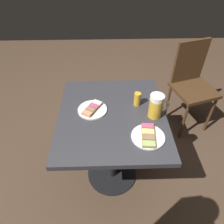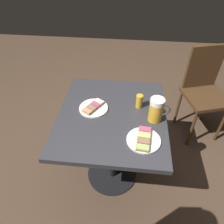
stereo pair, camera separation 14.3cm
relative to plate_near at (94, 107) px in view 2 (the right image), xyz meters
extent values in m
plane|color=#4C3828|center=(0.04, 0.14, -0.75)|extent=(6.00, 6.00, 0.00)
cylinder|color=black|center=(0.04, 0.14, -0.74)|extent=(0.44, 0.44, 0.01)
cylinder|color=black|center=(0.04, 0.14, -0.38)|extent=(0.09, 0.09, 0.71)
cube|color=#333338|center=(0.04, 0.14, -0.03)|extent=(0.83, 0.74, 0.04)
cylinder|color=white|center=(0.00, 0.00, 0.00)|extent=(0.20, 0.20, 0.01)
cube|color=#9E7547|center=(0.05, -0.03, 0.01)|extent=(0.07, 0.08, 0.01)
cube|color=#EA8E66|center=(0.05, -0.03, 0.02)|extent=(0.07, 0.08, 0.01)
cube|color=#9E7547|center=(0.02, -0.01, 0.01)|extent=(0.07, 0.08, 0.01)
cube|color=#997051|center=(0.02, -0.01, 0.02)|extent=(0.07, 0.08, 0.01)
cube|color=#9E7547|center=(-0.02, 0.01, 0.01)|extent=(0.07, 0.08, 0.01)
cube|color=#BC4C70|center=(-0.02, 0.01, 0.02)|extent=(0.07, 0.08, 0.01)
cube|color=#9E7547|center=(-0.05, 0.03, 0.01)|extent=(0.07, 0.08, 0.01)
cube|color=white|center=(-0.05, 0.03, 0.02)|extent=(0.07, 0.08, 0.01)
cylinder|color=white|center=(0.26, 0.35, 0.00)|extent=(0.21, 0.21, 0.01)
cube|color=#9E7547|center=(0.33, 0.34, 0.01)|extent=(0.05, 0.08, 0.01)
cube|color=#ADC66B|center=(0.33, 0.34, 0.02)|extent=(0.05, 0.08, 0.01)
cube|color=#9E7547|center=(0.28, 0.35, 0.01)|extent=(0.05, 0.08, 0.01)
cube|color=#997051|center=(0.28, 0.35, 0.02)|extent=(0.05, 0.08, 0.01)
cube|color=#9E7547|center=(0.24, 0.35, 0.01)|extent=(0.05, 0.08, 0.01)
cube|color=#EFE07A|center=(0.24, 0.35, 0.02)|extent=(0.05, 0.08, 0.01)
cube|color=#9E7547|center=(0.19, 0.36, 0.01)|extent=(0.05, 0.08, 0.01)
cube|color=#BC4C70|center=(0.19, 0.36, 0.02)|extent=(0.05, 0.08, 0.01)
cylinder|color=gold|center=(0.07, 0.42, 0.06)|extent=(0.09, 0.09, 0.14)
cylinder|color=white|center=(0.07, 0.42, 0.14)|extent=(0.09, 0.09, 0.03)
torus|color=silver|center=(0.05, 0.48, 0.07)|extent=(0.04, 0.09, 0.09)
cylinder|color=gold|center=(-0.05, 0.32, 0.04)|extent=(0.05, 0.05, 0.10)
cylinder|color=#472D19|center=(-0.38, 0.87, -0.52)|extent=(0.03, 0.03, 0.45)
cylinder|color=#472D19|center=(-0.47, 1.18, -0.52)|extent=(0.03, 0.03, 0.45)
cylinder|color=#472D19|center=(-0.69, 0.78, -0.52)|extent=(0.03, 0.03, 0.45)
cylinder|color=#472D19|center=(-0.78, 1.08, -0.52)|extent=(0.03, 0.03, 0.45)
cube|color=#472D19|center=(-0.58, 0.98, -0.28)|extent=(0.47, 0.47, 0.04)
cube|color=#472D19|center=(-0.74, 0.93, -0.05)|extent=(0.13, 0.34, 0.43)
camera|label=1|loc=(1.11, 0.10, 0.97)|focal=33.74mm
camera|label=2|loc=(1.10, 0.25, 0.97)|focal=33.74mm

